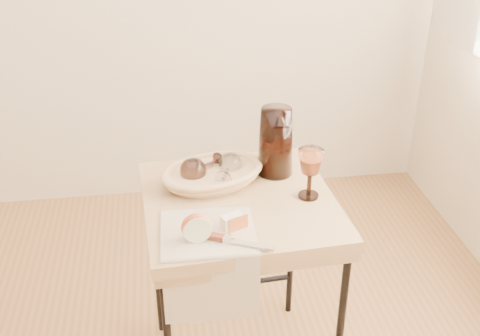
{
  "coord_description": "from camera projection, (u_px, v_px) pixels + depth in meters",
  "views": [
    {
      "loc": [
        0.36,
        -1.08,
        1.73
      ],
      "look_at": [
        0.59,
        0.43,
        0.88
      ],
      "focal_mm": 43.67,
      "sensor_mm": 36.0,
      "label": 1
    }
  ],
  "objects": [
    {
      "name": "side_table",
      "position": [
        239.0,
        291.0,
        2.01
      ],
      "size": [
        0.63,
        0.63,
        0.76
      ],
      "primitive_type": null,
      "rotation": [
        0.0,
        0.0,
        0.06
      ],
      "color": "olive",
      "rests_on": "floor"
    },
    {
      "name": "table_knife",
      "position": [
        230.0,
        239.0,
        1.62
      ],
      "size": [
        0.22,
        0.12,
        0.02
      ],
      "primitive_type": null,
      "rotation": [
        0.0,
        0.0,
        -0.43
      ],
      "color": "silver",
      "rests_on": "tea_towel"
    },
    {
      "name": "wine_goblet",
      "position": [
        310.0,
        174.0,
        1.8
      ],
      "size": [
        0.1,
        0.1,
        0.17
      ],
      "primitive_type": null,
      "rotation": [
        0.0,
        0.0,
        0.26
      ],
      "color": "white",
      "rests_on": "side_table"
    },
    {
      "name": "goblet_lying_a",
      "position": [
        204.0,
        166.0,
        1.9
      ],
      "size": [
        0.17,
        0.15,
        0.09
      ],
      "primitive_type": null,
      "rotation": [
        0.0,
        0.0,
        3.71
      ],
      "color": "#492F28",
      "rests_on": "bread_basket"
    },
    {
      "name": "tea_towel",
      "position": [
        208.0,
        232.0,
        1.67
      ],
      "size": [
        0.28,
        0.25,
        0.01
      ],
      "primitive_type": "cube",
      "rotation": [
        0.0,
        0.0,
        -0.03
      ],
      "color": "beige",
      "rests_on": "side_table"
    },
    {
      "name": "bread_basket",
      "position": [
        213.0,
        175.0,
        1.91
      ],
      "size": [
        0.36,
        0.3,
        0.05
      ],
      "primitive_type": null,
      "rotation": [
        0.0,
        0.0,
        0.32
      ],
      "color": "#C18444",
      "rests_on": "side_table"
    },
    {
      "name": "apple_wedge",
      "position": [
        232.0,
        221.0,
        1.67
      ],
      "size": [
        0.07,
        0.05,
        0.04
      ],
      "primitive_type": "cube",
      "rotation": [
        0.0,
        0.0,
        0.39
      ],
      "color": "#F1EDBE",
      "rests_on": "tea_towel"
    },
    {
      "name": "apple_half",
      "position": [
        196.0,
        226.0,
        1.62
      ],
      "size": [
        0.09,
        0.05,
        0.08
      ],
      "primitive_type": "ellipsoid",
      "rotation": [
        0.0,
        0.0,
        0.1
      ],
      "color": "red",
      "rests_on": "tea_towel"
    },
    {
      "name": "pitcher",
      "position": [
        276.0,
        141.0,
        1.92
      ],
      "size": [
        0.17,
        0.25,
        0.27
      ],
      "primitive_type": null,
      "rotation": [
        0.0,
        0.0,
        -0.05
      ],
      "color": "black",
      "rests_on": "side_table"
    },
    {
      "name": "goblet_lying_b",
      "position": [
        227.0,
        170.0,
        1.88
      ],
      "size": [
        0.12,
        0.15,
        0.08
      ],
      "primitive_type": null,
      "rotation": [
        0.0,
        0.0,
        1.21
      ],
      "color": "white",
      "rests_on": "bread_basket"
    }
  ]
}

